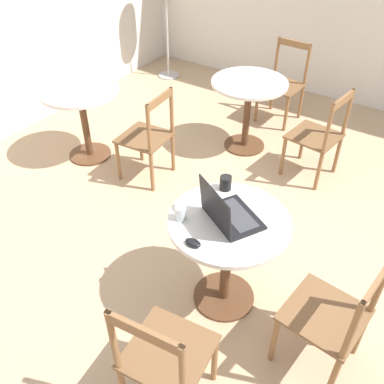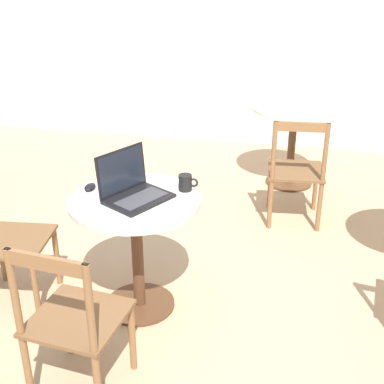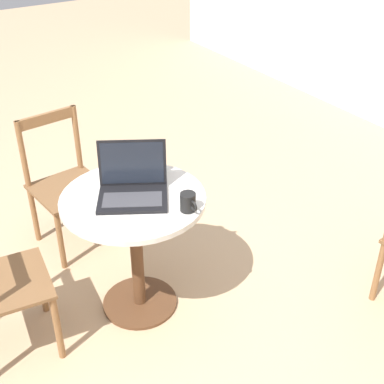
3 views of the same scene
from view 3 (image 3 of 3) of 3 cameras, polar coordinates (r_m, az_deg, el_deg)
The scene contains 7 objects.
ground_plane at distance 2.99m, azimuth -3.64°, elevation -16.08°, with size 16.00×16.00×0.00m, color tan.
cafe_table_near at distance 2.86m, azimuth -6.13°, elevation -3.50°, with size 0.76×0.76×0.74m.
chair_near_left at distance 3.54m, azimuth -13.34°, elevation 0.81°, with size 0.47×0.47×0.88m.
laptop at distance 2.75m, azimuth -6.35°, elevation 0.54°, with size 0.42×0.44×0.27m.
mouse at distance 3.01m, azimuth -7.77°, elevation 2.65°, with size 0.06×0.10×0.03m.
mug at distance 2.62m, azimuth -0.41°, elevation -1.10°, with size 0.12×0.08×0.10m.
drinking_glass at distance 2.96m, azimuth -3.40°, elevation 2.95°, with size 0.07×0.07×0.09m.
Camera 3 is at (1.77, -0.92, 2.22)m, focal length 50.00 mm.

